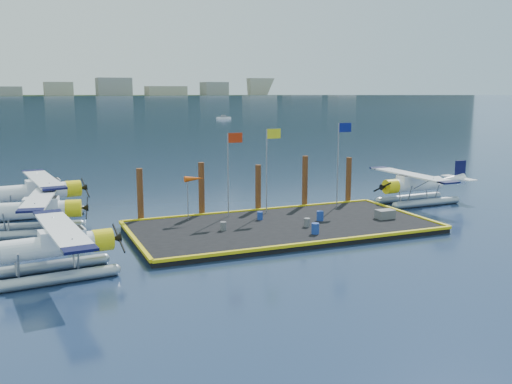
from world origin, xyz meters
The scene contains 23 objects.
ground centered at (0.00, 0.00, 0.00)m, with size 4000.00×4000.00×0.00m, color #1A284E.
dock centered at (0.00, 0.00, 0.20)m, with size 20.00×10.00×0.40m, color black.
dock_bumpers centered at (0.00, 0.00, 0.49)m, with size 20.25×10.25×0.18m, color #DBC30C, non-canonical shape.
far_backdrop centered at (239.91, 1737.52, 9.45)m, with size 3050.00×2050.00×810.00m.
seaplane_a centered at (-14.80, -4.55, 1.49)m, with size 8.74×9.65×3.41m.
seaplane_b centered at (-15.44, 5.15, 1.48)m, with size 8.79×9.63×3.41m.
seaplane_c centered at (-15.09, 11.45, 1.63)m, with size 9.58×10.57×3.74m.
seaplane_d centered at (13.93, 3.88, 1.49)m, with size 8.72×9.60×3.42m.
drum_0 centered at (-4.23, 0.01, 0.68)m, with size 0.40×0.40×0.56m, color #5E5E63.
drum_1 centered at (1.28, -1.17, 0.68)m, with size 0.40×0.40×0.57m, color #5E5E63.
drum_2 centered at (2.94, 0.04, 0.74)m, with size 0.48×0.48×0.68m, color #1B3997.
drum_3 centered at (0.86, -3.10, 0.74)m, with size 0.49×0.49×0.69m, color #1B3997.
drum_5 centered at (-0.81, 1.94, 0.68)m, with size 0.40×0.40×0.56m, color #1B3997.
crate centered at (7.53, -1.13, 0.71)m, with size 1.25×0.83×0.63m, color #5E5E63.
flagpole_red centered at (-2.29, 3.80, 4.40)m, with size 1.14×0.08×6.00m.
flagpole_yellow centered at (0.70, 3.80, 4.51)m, with size 1.14×0.08×6.20m.
flagpole_blue centered at (6.70, 3.80, 4.69)m, with size 1.14×0.08×6.50m.
windsock centered at (-5.03, 3.80, 3.23)m, with size 1.40×0.44×3.12m.
piling_0 centered at (-8.50, 5.40, 2.00)m, with size 0.44×0.44×4.00m, color #4D2716.
piling_1 centered at (-4.00, 5.40, 2.10)m, with size 0.44×0.44×4.20m, color #4D2716.
piling_2 centered at (0.50, 5.40, 1.90)m, with size 0.44×0.44×3.80m, color #4D2716.
piling_3 centered at (4.50, 5.40, 2.15)m, with size 0.44×0.44×4.30m, color #4D2716.
piling_4 centered at (8.50, 5.40, 2.00)m, with size 0.44×0.44×4.00m, color #4D2716.
Camera 1 is at (-16.07, -34.06, 9.42)m, focal length 40.00 mm.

